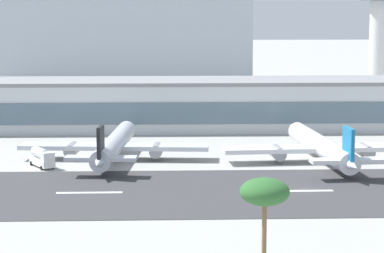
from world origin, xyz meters
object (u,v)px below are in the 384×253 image
Objects in this scene: palm_tree_1 at (265,193)px; distant_hotel_block at (112,34)px; airliner_blue_tail_gate_2 at (323,148)px; airliner_black_tail_gate_1 at (114,146)px; terminal_building at (201,104)px; service_fuel_truck_1 at (42,158)px; control_tower at (380,32)px.

distant_hotel_block is at bearing 97.35° from palm_tree_1.
distant_hotel_block is 8.69× the size of palm_tree_1.
airliner_blue_tail_gate_2 is (55.50, -175.07, -19.06)m from distant_hotel_block.
airliner_black_tail_gate_1 is at bearing -86.66° from distant_hotel_block.
palm_tree_1 is (-22.79, -78.69, 8.18)m from airliner_blue_tail_gate_2.
distant_hotel_block is (-31.66, 123.33, 15.50)m from terminal_building.
distant_hotel_block is 179.24m from service_fuel_truck_1.
palm_tree_1 is at bearing -89.54° from terminal_building.
terminal_building is 23.85× the size of service_fuel_truck_1.
terminal_building is 4.18× the size of airliner_blue_tail_gate_2.
control_tower is 186.25m from palm_tree_1.
airliner_black_tail_gate_1 is at bearing -114.60° from terminal_building.
terminal_building is at bearing -143.76° from control_tower.
airliner_blue_tail_gate_2 is (-37.78, -96.90, -21.98)m from control_tower.
airliner_blue_tail_gate_2 is at bearing 63.51° from service_fuel_truck_1.
airliner_blue_tail_gate_2 is at bearing -72.41° from distant_hotel_block.
control_tower is 0.83× the size of airliner_blue_tail_gate_2.
distant_hotel_block is at bearing 104.40° from terminal_building.
control_tower is 4.72× the size of service_fuel_truck_1.
distant_hotel_block is 2.36× the size of airliner_black_tail_gate_1.
airliner_black_tail_gate_1 is 0.99× the size of airliner_blue_tail_gate_2.
terminal_building is at bearing 117.09° from service_fuel_truck_1.
control_tower is at bearing 106.25° from service_fuel_truck_1.
service_fuel_truck_1 is at bearing 121.23° from airliner_black_tail_gate_1.
distant_hotel_block is 172.08m from airliner_black_tail_gate_1.
control_tower is 0.83× the size of airliner_black_tail_gate_1.
airliner_black_tail_gate_1 is (9.95, -170.73, -19.08)m from distant_hotel_block.
terminal_building reaches higher than airliner_blue_tail_gate_2.
service_fuel_truck_1 is at bearing -91.51° from distant_hotel_block.
airliner_blue_tail_gate_2 is 82.33m from palm_tree_1.
airliner_black_tail_gate_1 reaches higher than service_fuel_truck_1.
distant_hotel_block reaches higher than service_fuel_truck_1.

